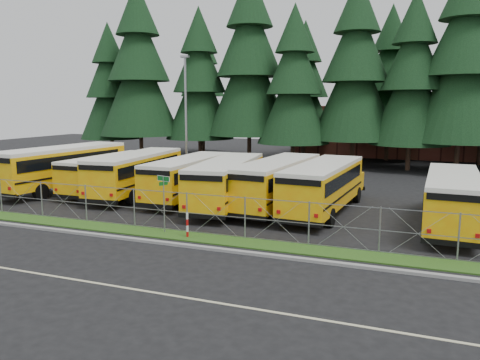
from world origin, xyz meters
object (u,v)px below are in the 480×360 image
Objects in this scene: bus_1 at (113,174)px; bus_east at (452,201)px; striped_bollard at (187,225)px; bus_5 at (279,184)px; bus_3 at (191,178)px; bus_6 at (325,188)px; bus_2 at (139,174)px; street_sign at (164,192)px; bus_4 at (228,183)px; light_standard at (186,113)px; bus_0 at (67,168)px.

bus_east is (21.93, -2.09, 0.08)m from bus_1.
bus_5 is at bearing 74.69° from striped_bollard.
bus_6 reaches higher than bus_3.
bus_2 is 3.94× the size of street_sign.
bus_6 is at bearing -7.60° from bus_2.
bus_2 is 7.22m from bus_4.
bus_5 is 9.58m from bus_east.
bus_1 is at bearing 177.26° from bus_3.
bus_east is 8.86× the size of striped_bollard.
light_standard reaches higher than bus_6.
bus_0 is 16.05m from bus_5.
bus_1 is 0.90× the size of bus_5.
bus_2 is (5.94, 0.27, -0.14)m from bus_0.
bus_4 is 0.99× the size of bus_6.
bus_2 is 1.00× the size of bus_5.
bus_5 is at bearing -4.89° from bus_3.
bus_0 is 1.14× the size of bus_east.
street_sign is at bearing -127.59° from bus_6.
bus_1 is at bearing -179.24° from bus_6.
bus_2 is 1.04× the size of bus_east.
striped_bollard is 0.12× the size of light_standard.
bus_1 is at bearing 177.08° from bus_east.
bus_2 is at bearing 129.58° from street_sign.
bus_3 is 0.95× the size of bus_6.
bus_0 is 10.13× the size of striped_bollard.
bus_1 is 0.91× the size of bus_4.
bus_4 is at bearing 1.40° from bus_0.
bus_5 is at bearing -38.33° from light_standard.
bus_2 reaches higher than street_sign.
light_standard reaches higher than bus_1.
bus_3 is 6.15m from bus_5.
bus_1 is 0.90× the size of bus_2.
bus_5 reaches higher than bus_6.
bus_0 reaches higher than bus_east.
street_sign is (-13.07, -6.04, 0.64)m from bus_east.
bus_5 is (16.05, -0.16, -0.14)m from bus_0.
bus_5 reaches higher than bus_4.
bus_east reaches higher than bus_3.
bus_1 is 12.05m from street_sign.
bus_4 is (9.47, -1.42, 0.12)m from bus_1.
striped_bollard is (-11.62, -6.44, -0.79)m from bus_east.
bus_6 is 1.04× the size of bus_east.
bus_1 is 2.36m from bus_2.
striped_bollard is at bearing -89.70° from bus_4.
bus_6 is (8.98, -0.72, 0.07)m from bus_3.
bus_3 reaches higher than striped_bollard.
street_sign is (-6.44, -7.18, 0.59)m from bus_6.
light_standard is at bearing 123.30° from bus_4.
bus_1 is 3.56× the size of street_sign.
bus_4 is at bearing -21.54° from bus_3.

